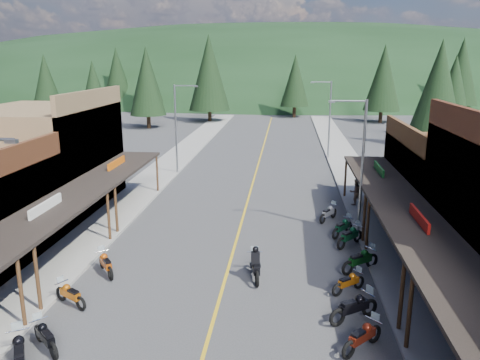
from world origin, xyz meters
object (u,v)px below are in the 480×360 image
(streetlight_2, at_px, (360,162))
(pine_10, at_px, (147,82))
(rider_on_bike, at_px, (256,265))
(bike_east_11, at_px, (343,226))
(bike_east_7, at_px, (354,306))
(bike_west_7, at_px, (70,294))
(streetlight_1, at_px, (177,125))
(pine_0, at_px, (46,80))
(bike_east_10, at_px, (350,235))
(pine_8, at_px, (94,93))
(pine_9, at_px, (453,89))
(pedestrian_east_b, at_px, (355,192))
(bike_east_12, at_px, (328,212))
(pine_1, at_px, (147,75))
(shop_west_3, at_px, (45,159))
(pine_5, at_px, (461,71))
(pine_7, at_px, (117,74))
(bike_west_8, at_px, (106,263))
(bike_west_5, at_px, (19,352))
(bike_east_9, at_px, (360,259))
(streetlight_3, at_px, (328,116))
(bike_east_6, at_px, (362,336))
(pine_11, at_px, (439,86))
(pine_2, at_px, (209,73))
(pine_3, at_px, (295,80))
(bike_west_6, at_px, (45,336))
(bike_east_8, at_px, (349,281))
(shop_east_3, at_px, (459,183))
(pine_4, at_px, (383,78))

(streetlight_2, relative_size, pine_10, 0.69)
(rider_on_bike, bearing_deg, bike_east_11, 43.75)
(pine_10, distance_m, bike_east_7, 57.07)
(bike_west_7, bearing_deg, streetlight_1, 32.53)
(pine_0, height_order, bike_east_10, pine_0)
(pine_8, relative_size, pine_9, 0.93)
(streetlight_2, bearing_deg, pedestrian_east_b, 82.73)
(streetlight_1, height_order, bike_east_12, streetlight_1)
(pine_1, bearing_deg, pine_9, -27.51)
(shop_west_3, height_order, pine_5, pine_5)
(pine_5, xyz_separation_m, bike_east_7, (-28.43, -73.61, -7.33))
(pine_5, distance_m, bike_east_11, 70.38)
(pedestrian_east_b, bearing_deg, pine_7, -79.32)
(pine_10, height_order, bike_east_11, pine_10)
(streetlight_2, bearing_deg, bike_west_8, -152.92)
(bike_west_5, relative_size, bike_east_10, 1.03)
(pine_5, distance_m, bike_east_9, 74.63)
(streetlight_3, height_order, pine_5, pine_5)
(streetlight_3, height_order, bike_east_6, streetlight_3)
(streetlight_2, bearing_deg, bike_east_6, -96.62)
(pine_8, relative_size, bike_east_11, 4.77)
(bike_west_5, height_order, bike_east_9, bike_west_5)
(pine_9, bearing_deg, pine_11, -119.74)
(pine_2, bearing_deg, bike_east_10, -72.42)
(bike_west_5, distance_m, rider_on_bike, 10.54)
(pine_3, height_order, pine_8, pine_3)
(pine_7, bearing_deg, pine_2, -39.29)
(pine_10, bearing_deg, bike_east_11, -60.22)
(bike_west_6, distance_m, bike_east_8, 12.56)
(shop_east_3, bearing_deg, bike_east_12, -173.57)
(pine_8, xyz_separation_m, bike_east_8, (27.66, -39.23, -5.44))
(streetlight_3, relative_size, pedestrian_east_b, 4.28)
(bike_east_12, bearing_deg, bike_west_5, -92.63)
(pine_9, bearing_deg, bike_west_7, -122.95)
(bike_west_5, bearing_deg, pine_0, 85.39)
(bike_west_7, bearing_deg, pine_5, 2.04)
(bike_east_7, bearing_deg, rider_on_bike, -161.87)
(shop_west_3, height_order, pine_2, pine_2)
(shop_east_3, bearing_deg, bike_east_7, -122.35)
(pine_8, height_order, bike_west_6, pine_8)
(pine_7, distance_m, bike_west_5, 86.06)
(pine_9, relative_size, rider_on_bike, 4.51)
(bike_west_6, height_order, bike_east_12, bike_west_6)
(streetlight_2, relative_size, pine_4, 0.64)
(streetlight_1, height_order, pine_4, pine_4)
(bike_east_11, bearing_deg, pine_1, 152.64)
(bike_west_8, bearing_deg, pedestrian_east_b, 5.58)
(pine_0, relative_size, bike_east_6, 5.16)
(pine_2, distance_m, pine_4, 28.08)
(bike_west_5, bearing_deg, pine_9, 28.17)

